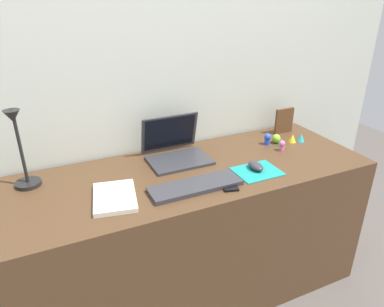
{
  "coord_description": "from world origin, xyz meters",
  "views": [
    {
      "loc": [
        -0.64,
        -1.37,
        1.53
      ],
      "look_at": [
        -0.01,
        0.0,
        0.83
      ],
      "focal_mm": 33.49,
      "sensor_mm": 36.0,
      "label": 1
    }
  ],
  "objects_px": {
    "toy_figurine_cyan": "(301,138)",
    "toy_figurine_lime": "(276,139)",
    "desk_lamp": "(21,152)",
    "mouse": "(256,166)",
    "keyboard": "(195,186)",
    "toy_figurine_blue": "(267,139)",
    "toy_figurine_yellow": "(292,138)",
    "cell_phone": "(228,184)",
    "picture_frame": "(284,121)",
    "notebook_pad": "(115,197)",
    "toy_figurine_pink": "(282,145)",
    "laptop": "(175,148)",
    "toy_figurine_green": "(281,142)"
  },
  "relations": [
    {
      "from": "laptop",
      "to": "cell_phone",
      "type": "height_order",
      "value": "laptop"
    },
    {
      "from": "notebook_pad",
      "to": "desk_lamp",
      "type": "bearing_deg",
      "value": 153.63
    },
    {
      "from": "laptop",
      "to": "toy_figurine_cyan",
      "type": "xyz_separation_m",
      "value": [
        0.73,
        -0.1,
        -0.03
      ]
    },
    {
      "from": "desk_lamp",
      "to": "toy_figurine_yellow",
      "type": "xyz_separation_m",
      "value": [
        1.37,
        -0.07,
        -0.15
      ]
    },
    {
      "from": "cell_phone",
      "to": "laptop",
      "type": "bearing_deg",
      "value": 121.55
    },
    {
      "from": "toy_figurine_yellow",
      "to": "desk_lamp",
      "type": "bearing_deg",
      "value": 177.05
    },
    {
      "from": "desk_lamp",
      "to": "notebook_pad",
      "type": "height_order",
      "value": "desk_lamp"
    },
    {
      "from": "toy_figurine_cyan",
      "to": "notebook_pad",
      "type": "bearing_deg",
      "value": -171.68
    },
    {
      "from": "picture_frame",
      "to": "toy_figurine_lime",
      "type": "height_order",
      "value": "picture_frame"
    },
    {
      "from": "desk_lamp",
      "to": "toy_figurine_blue",
      "type": "height_order",
      "value": "desk_lamp"
    },
    {
      "from": "toy_figurine_blue",
      "to": "toy_figurine_yellow",
      "type": "height_order",
      "value": "toy_figurine_blue"
    },
    {
      "from": "notebook_pad",
      "to": "toy_figurine_green",
      "type": "distance_m",
      "value": 0.97
    },
    {
      "from": "cell_phone",
      "to": "toy_figurine_cyan",
      "type": "distance_m",
      "value": 0.67
    },
    {
      "from": "laptop",
      "to": "toy_figurine_cyan",
      "type": "bearing_deg",
      "value": -8.17
    },
    {
      "from": "laptop",
      "to": "toy_figurine_lime",
      "type": "xyz_separation_m",
      "value": [
        0.58,
        -0.06,
        -0.03
      ]
    },
    {
      "from": "toy_figurine_lime",
      "to": "toy_figurine_pink",
      "type": "height_order",
      "value": "toy_figurine_pink"
    },
    {
      "from": "mouse",
      "to": "cell_phone",
      "type": "relative_size",
      "value": 0.75
    },
    {
      "from": "notebook_pad",
      "to": "toy_figurine_pink",
      "type": "bearing_deg",
      "value": 17.67
    },
    {
      "from": "toy_figurine_lime",
      "to": "desk_lamp",
      "type": "bearing_deg",
      "value": 178.09
    },
    {
      "from": "laptop",
      "to": "desk_lamp",
      "type": "relative_size",
      "value": 0.8
    },
    {
      "from": "toy_figurine_cyan",
      "to": "toy_figurine_lime",
      "type": "distance_m",
      "value": 0.15
    },
    {
      "from": "laptop",
      "to": "desk_lamp",
      "type": "bearing_deg",
      "value": -178.26
    },
    {
      "from": "mouse",
      "to": "picture_frame",
      "type": "xyz_separation_m",
      "value": [
        0.42,
        0.34,
        0.05
      ]
    },
    {
      "from": "desk_lamp",
      "to": "toy_figurine_green",
      "type": "relative_size",
      "value": 8.19
    },
    {
      "from": "desk_lamp",
      "to": "notebook_pad",
      "type": "xyz_separation_m",
      "value": [
        0.32,
        -0.24,
        -0.17
      ]
    },
    {
      "from": "desk_lamp",
      "to": "mouse",
      "type": "bearing_deg",
      "value": -15.17
    },
    {
      "from": "laptop",
      "to": "toy_figurine_pink",
      "type": "bearing_deg",
      "value": -16.36
    },
    {
      "from": "desk_lamp",
      "to": "laptop",
      "type": "bearing_deg",
      "value": 1.74
    },
    {
      "from": "cell_phone",
      "to": "toy_figurine_cyan",
      "type": "relative_size",
      "value": 2.86
    },
    {
      "from": "mouse",
      "to": "notebook_pad",
      "type": "height_order",
      "value": "mouse"
    },
    {
      "from": "toy_figurine_cyan",
      "to": "toy_figurine_lime",
      "type": "height_order",
      "value": "toy_figurine_lime"
    },
    {
      "from": "keyboard",
      "to": "notebook_pad",
      "type": "relative_size",
      "value": 1.71
    },
    {
      "from": "cell_phone",
      "to": "toy_figurine_yellow",
      "type": "xyz_separation_m",
      "value": [
        0.57,
        0.27,
        0.02
      ]
    },
    {
      "from": "keyboard",
      "to": "toy_figurine_blue",
      "type": "relative_size",
      "value": 6.35
    },
    {
      "from": "notebook_pad",
      "to": "toy_figurine_yellow",
      "type": "relative_size",
      "value": 5.12
    },
    {
      "from": "picture_frame",
      "to": "toy_figurine_blue",
      "type": "distance_m",
      "value": 0.22
    },
    {
      "from": "toy_figurine_blue",
      "to": "keyboard",
      "type": "bearing_deg",
      "value": -154.99
    },
    {
      "from": "cell_phone",
      "to": "toy_figurine_pink",
      "type": "relative_size",
      "value": 2.24
    },
    {
      "from": "picture_frame",
      "to": "toy_figurine_pink",
      "type": "relative_size",
      "value": 2.62
    },
    {
      "from": "toy_figurine_blue",
      "to": "cell_phone",
      "type": "bearing_deg",
      "value": -144.68
    },
    {
      "from": "toy_figurine_blue",
      "to": "toy_figurine_green",
      "type": "relative_size",
      "value": 1.42
    },
    {
      "from": "keyboard",
      "to": "mouse",
      "type": "bearing_deg",
      "value": 5.68
    },
    {
      "from": "mouse",
      "to": "picture_frame",
      "type": "distance_m",
      "value": 0.54
    },
    {
      "from": "toy_figurine_green",
      "to": "toy_figurine_pink",
      "type": "xyz_separation_m",
      "value": [
        -0.03,
        -0.05,
        0.01
      ]
    },
    {
      "from": "toy_figurine_blue",
      "to": "toy_figurine_yellow",
      "type": "xyz_separation_m",
      "value": [
        0.15,
        -0.03,
        -0.01
      ]
    },
    {
      "from": "toy_figurine_pink",
      "to": "notebook_pad",
      "type": "bearing_deg",
      "value": -173.53
    },
    {
      "from": "toy_figurine_lime",
      "to": "mouse",
      "type": "bearing_deg",
      "value": -142.02
    },
    {
      "from": "toy_figurine_blue",
      "to": "toy_figurine_yellow",
      "type": "bearing_deg",
      "value": -12.14
    },
    {
      "from": "keyboard",
      "to": "toy_figurine_lime",
      "type": "bearing_deg",
      "value": 22.6
    },
    {
      "from": "laptop",
      "to": "toy_figurine_blue",
      "type": "height_order",
      "value": "laptop"
    }
  ]
}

